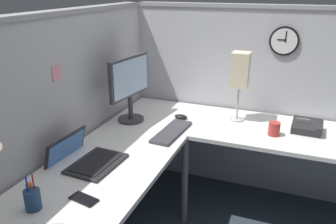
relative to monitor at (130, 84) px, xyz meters
The scene contains 14 objects.
cubicle_wall_back 0.70m from the monitor, 159.59° to the left, with size 2.57×0.12×1.58m.
cubicle_wall_right 1.11m from the monitor, 55.90° to the right, with size 0.12×2.37×1.58m.
desk 0.89m from the monitor, 120.53° to the right, with size 2.35×2.15×0.73m.
monitor is the anchor object (origin of this frame).
laptop 0.74m from the monitor, behind, with size 0.36×0.40×0.22m.
keyboard 0.49m from the monitor, 106.69° to the right, with size 0.43×0.14×0.02m, color #38383D.
computer_mouse 0.48m from the monitor, 63.76° to the right, with size 0.06×0.10×0.03m, color black.
pen_cup 1.18m from the monitor, behind, with size 0.08×0.08×0.18m.
cell_phone 1.08m from the monitor, 166.04° to the right, with size 0.07×0.14×0.01m, color black.
office_phone 1.33m from the monitor, 78.63° to the right, with size 0.20×0.22×0.11m.
desk_lamp_paper 0.83m from the monitor, 68.11° to the right, with size 0.13×0.13×0.53m.
coffee_mug 1.09m from the monitor, 83.91° to the right, with size 0.08×0.08×0.10m, color #B2332D.
wall_clock 1.21m from the monitor, 61.71° to the right, with size 0.04×0.22×0.22m.
pinned_note_leftmost 0.64m from the monitor, 162.94° to the left, with size 0.08×0.00×0.08m, color pink.
Camera 1 is at (-1.92, -0.51, 1.73)m, focal length 36.30 mm.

